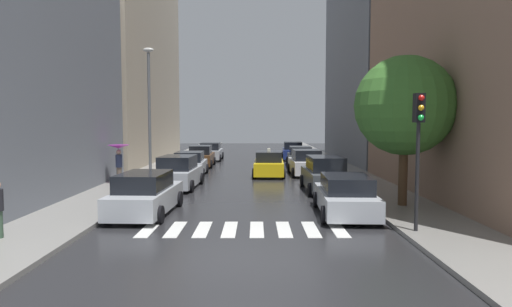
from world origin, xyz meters
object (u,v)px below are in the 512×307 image
Objects in this scene: pedestrian_foreground at (118,154)px; street_tree_right at (404,106)px; parked_car_left_second at (178,173)px; parked_car_left_third at (189,164)px; parked_car_left_nearest at (145,195)px; parked_car_right_second at (324,175)px; parked_car_right_third at (305,163)px; parked_car_left_fourth at (200,157)px; parked_car_right_fifth at (292,151)px; lamp_post_left at (148,106)px; parked_car_left_fifth at (210,152)px; taxi_midroad at (268,164)px; traffic_light_right_corner at (418,131)px; parked_car_right_nearest at (345,196)px; parked_car_right_fourth at (299,157)px.

pedestrian_foreground is 15.27m from street_tree_right.
parked_car_left_second is 5.32m from parked_car_left_third.
parked_car_right_second reaches higher than parked_car_left_nearest.
parked_car_left_third is 5.60m from pedestrian_foreground.
parked_car_left_second is at bearing 125.90° from parked_car_right_third.
parked_car_right_third reaches higher than parked_car_left_fourth.
street_tree_right is (2.71, -11.32, 3.41)m from parked_car_right_third.
parked_car_right_fifth is (-0.13, 18.38, -0.05)m from parked_car_right_second.
lamp_post_left reaches higher than parked_car_right_second.
parked_car_left_fifth is 0.58× the size of lamp_post_left.
parked_car_left_second is at bearing 159.26° from parked_car_right_fifth.
taxi_midroad is at bearing -39.97° from parked_car_left_second.
parked_car_left_fifth is 1.01× the size of traffic_light_right_corner.
parked_car_right_second is (0.11, 5.87, 0.10)m from parked_car_right_nearest.
parked_car_left_fourth is at bearing 25.43° from parked_car_right_nearest.
parked_car_left_third is 0.55× the size of lamp_post_left.
parked_car_right_third is at bearing 126.82° from pedestrian_foreground.
parked_car_right_fourth is at bearing 98.37° from street_tree_right.
parked_car_left_nearest is 7.67m from parked_car_right_nearest.
parked_car_right_second reaches higher than parked_car_right_fifth.
traffic_light_right_corner is (1.61, -3.04, 2.56)m from parked_car_right_nearest.
parked_car_left_nearest is at bearing 165.11° from parked_car_right_fifth.
parked_car_right_fifth is (7.72, 12.07, 0.03)m from parked_car_left_third.
parked_car_right_third is at bearing -49.56° from parked_car_left_second.
lamp_post_left is (-11.99, 6.93, 0.23)m from street_tree_right.
parked_car_right_third is at bearing 0.68° from parked_car_right_second.
parked_car_right_second is at bearing -156.79° from parked_car_left_fifth.
taxi_midroad is (5.00, -11.54, 0.01)m from parked_car_left_fifth.
parked_car_left_fourth and parked_car_right_fifth have the same top height.
parked_car_left_nearest is 13.14m from taxi_midroad.
parked_car_right_fourth is (7.82, 6.21, -0.01)m from parked_car_left_third.
street_tree_right is at bearing -168.29° from parked_car_right_third.
parked_car_right_fifth is (7.65, 24.10, 0.01)m from parked_car_left_nearest.
parked_car_left_fourth is 1.01× the size of parked_car_right_fifth.
pedestrian_foreground is at bearing 78.30° from parked_car_left_second.
taxi_midroad is at bearing 130.92° from pedestrian_foreground.
parked_car_right_nearest is at bearing -177.23° from parked_car_right_fifth.
parked_car_right_nearest is at bearing -157.37° from parked_car_left_fourth.
parked_car_left_nearest is 1.16× the size of parked_car_right_third.
parked_car_left_nearest is 1.19× the size of parked_car_left_third.
street_tree_right is at bearing -137.38° from parked_car_left_third.
parked_car_right_nearest is at bearing -41.19° from lamp_post_left.
parked_car_right_fourth is 1.04× the size of parked_car_right_fifth.
parked_car_right_nearest is 24.25m from parked_car_right_fifth.
parked_car_right_second is at bearing -51.19° from parked_car_left_nearest.
parked_car_left_fourth is 1.00× the size of traffic_light_right_corner.
parked_car_right_fifth is 2.01× the size of pedestrian_foreground.
parked_car_left_nearest is 6.71m from parked_car_left_second.
parked_car_right_fourth is at bearing -176.28° from parked_car_right_fifth.
parked_car_left_nearest is at bearing -77.97° from lamp_post_left.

